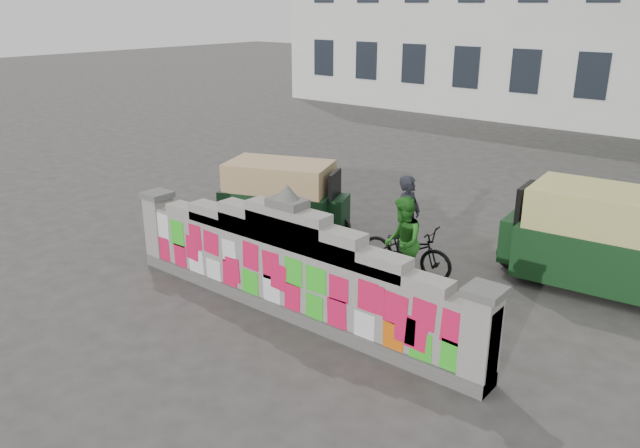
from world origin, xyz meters
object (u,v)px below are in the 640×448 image
object	(u,v)px
pedestrian	(402,243)
rickshaw_right	(601,238)
rickshaw_left	(283,196)
cyclist_bike	(407,250)
cyclist_rider	(407,233)

from	to	relation	value
pedestrian	rickshaw_right	bearing A→B (deg)	96.61
rickshaw_left	rickshaw_right	bearing A→B (deg)	-8.88
cyclist_bike	cyclist_rider	xyz separation A→B (m)	(0.00, 0.00, 0.30)
cyclist_bike	cyclist_rider	bearing A→B (deg)	-0.00
cyclist_rider	rickshaw_right	bearing A→B (deg)	-66.19
cyclist_bike	cyclist_rider	distance (m)	0.30
cyclist_rider	rickshaw_right	world-z (taller)	rickshaw_right
pedestrian	rickshaw_right	size ratio (longest dim) A/B	0.50
rickshaw_right	rickshaw_left	bearing A→B (deg)	7.21
cyclist_rider	pedestrian	distance (m)	0.52
cyclist_rider	cyclist_bike	bearing A→B (deg)	-0.00
rickshaw_left	pedestrian	bearing A→B (deg)	-33.38
cyclist_bike	pedestrian	size ratio (longest dim) A/B	1.10
pedestrian	rickshaw_left	size ratio (longest dim) A/B	0.57
pedestrian	cyclist_rider	bearing A→B (deg)	171.14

